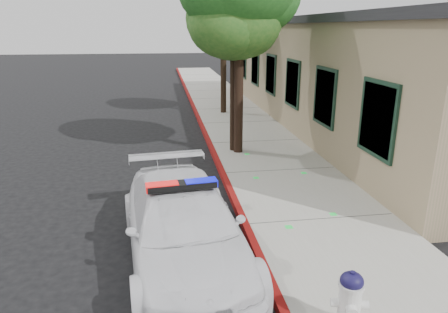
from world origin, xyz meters
TOP-DOWN VIEW (x-y plane):
  - ground at (0.00, 0.00)m, footprint 120.00×120.00m
  - sidewalk at (1.60, 3.00)m, footprint 3.20×60.00m
  - red_curb at (0.06, 3.00)m, footprint 0.14×60.00m
  - clapboard_building at (6.69, 9.00)m, footprint 7.30×20.89m
  - police_car at (-1.21, -0.91)m, footprint 2.34×4.81m
  - fire_hydrant at (0.77, -3.05)m, footprint 0.48×0.42m
  - street_tree_near at (0.71, 5.11)m, footprint 2.82×2.87m
  - street_tree_far at (1.32, 11.06)m, footprint 3.20×2.98m

SIDE VIEW (x-z plane):
  - ground at x=0.00m, z-range 0.00..0.00m
  - sidewalk at x=1.60m, z-range 0.00..0.15m
  - red_curb at x=0.06m, z-range 0.00..0.16m
  - fire_hydrant at x=0.77m, z-range 0.15..0.98m
  - police_car at x=-1.21m, z-range -0.06..1.41m
  - clapboard_building at x=6.69m, z-range 0.01..4.25m
  - street_tree_near at x=0.71m, z-range 1.42..6.58m
  - street_tree_far at x=1.32m, z-range 1.57..7.20m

